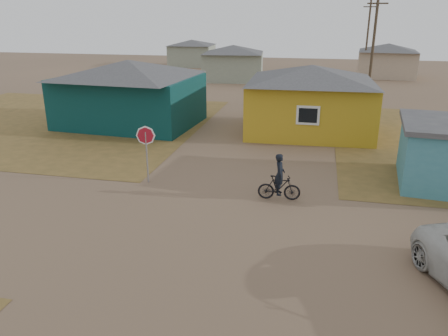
# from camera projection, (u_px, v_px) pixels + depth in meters

# --- Properties ---
(ground) EXTENTS (120.00, 120.00, 0.00)m
(ground) POSITION_uv_depth(u_px,v_px,m) (210.00, 239.00, 13.57)
(ground) COLOR brown
(grass_nw) EXTENTS (20.00, 18.00, 0.00)m
(grass_nw) POSITION_uv_depth(u_px,v_px,m) (50.00, 122.00, 28.36)
(grass_nw) COLOR brown
(grass_nw) RESTS_ON ground
(house_teal) EXTENTS (8.93, 7.08, 4.00)m
(house_teal) POSITION_uv_depth(u_px,v_px,m) (130.00, 92.00, 27.03)
(house_teal) COLOR #083030
(house_teal) RESTS_ON ground
(house_yellow) EXTENTS (7.72, 6.76, 3.90)m
(house_yellow) POSITION_uv_depth(u_px,v_px,m) (310.00, 98.00, 25.29)
(house_yellow) COLOR gold
(house_yellow) RESTS_ON ground
(house_pale_west) EXTENTS (7.04, 6.15, 3.60)m
(house_pale_west) POSITION_uv_depth(u_px,v_px,m) (233.00, 62.00, 45.47)
(house_pale_west) COLOR gray
(house_pale_west) RESTS_ON ground
(house_beige_east) EXTENTS (6.95, 6.05, 3.60)m
(house_beige_east) POSITION_uv_depth(u_px,v_px,m) (387.00, 60.00, 47.77)
(house_beige_east) COLOR tan
(house_beige_east) RESTS_ON ground
(house_pale_north) EXTENTS (6.28, 5.81, 3.40)m
(house_pale_north) POSITION_uv_depth(u_px,v_px,m) (192.00, 52.00, 58.16)
(house_pale_north) COLOR gray
(house_pale_north) RESTS_ON ground
(utility_pole_near) EXTENTS (1.40, 0.20, 8.00)m
(utility_pole_near) POSITION_uv_depth(u_px,v_px,m) (373.00, 51.00, 31.14)
(utility_pole_near) COLOR #423528
(utility_pole_near) RESTS_ON ground
(utility_pole_far) EXTENTS (1.40, 0.20, 8.00)m
(utility_pole_far) POSITION_uv_depth(u_px,v_px,m) (367.00, 39.00, 45.67)
(utility_pole_far) COLOR #423528
(utility_pole_far) RESTS_ON ground
(stop_sign) EXTENTS (0.77, 0.23, 2.41)m
(stop_sign) POSITION_uv_depth(u_px,v_px,m) (146.00, 141.00, 17.57)
(stop_sign) COLOR gray
(stop_sign) RESTS_ON ground
(cyclist) EXTENTS (1.62, 0.60, 1.80)m
(cyclist) POSITION_uv_depth(u_px,v_px,m) (279.00, 183.00, 16.27)
(cyclist) COLOR black
(cyclist) RESTS_ON ground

